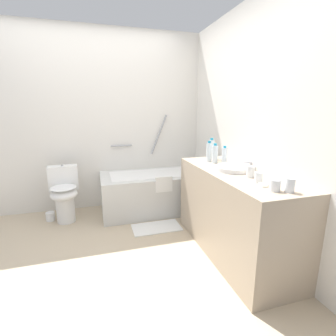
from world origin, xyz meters
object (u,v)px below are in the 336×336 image
object	(u,v)px
water_bottle_1	(209,152)
toilet_paper_roll	(50,216)
drinking_glass_1	(275,185)
water_bottle_2	(215,154)
sink_basin	(233,168)
drinking_glass_2	(259,177)
soap_dish	(265,185)
water_bottle_0	(211,149)
bath_mat	(156,227)
toilet	(64,193)
drinking_glass_3	(290,185)
drinking_glass_0	(250,172)
bathtub	(155,190)
water_bottle_3	(225,156)
sink_faucet	(250,166)

from	to	relation	value
water_bottle_1	toilet_paper_roll	distance (m)	2.21
drinking_glass_1	water_bottle_1	bearing A→B (deg)	89.89
water_bottle_2	drinking_glass_1	size ratio (longest dim) A/B	2.59
sink_basin	drinking_glass_2	world-z (taller)	drinking_glass_2
sink_basin	drinking_glass_2	bearing A→B (deg)	-92.11
water_bottle_1	soap_dish	world-z (taller)	water_bottle_1
sink_basin	drinking_glass_2	distance (m)	0.42
sink_basin	soap_dish	bearing A→B (deg)	-93.18
water_bottle_0	bath_mat	world-z (taller)	water_bottle_0
soap_dish	water_bottle_0	bearing A→B (deg)	85.80
toilet	soap_dish	distance (m)	2.45
drinking_glass_3	toilet_paper_roll	xyz separation A→B (m)	(-1.93, 1.96, -0.84)
drinking_glass_0	drinking_glass_1	xyz separation A→B (m)	(-0.05, -0.38, -0.01)
water_bottle_0	bath_mat	xyz separation A→B (m)	(-0.66, 0.09, -0.96)
bathtub	drinking_glass_2	bearing A→B (deg)	-74.13
water_bottle_3	bath_mat	bearing A→B (deg)	148.33
drinking_glass_1	water_bottle_2	bearing A→B (deg)	88.57
sink_faucet	drinking_glass_1	distance (m)	0.68
bathtub	sink_faucet	distance (m)	1.53
sink_faucet	drinking_glass_0	bearing A→B (deg)	-124.62
water_bottle_2	bath_mat	world-z (taller)	water_bottle_2
drinking_glass_3	bath_mat	world-z (taller)	drinking_glass_3
toilet	toilet_paper_roll	size ratio (longest dim) A/B	6.31
toilet	toilet_paper_roll	distance (m)	0.38
drinking_glass_1	water_bottle_0	bearing A→B (deg)	85.83
drinking_glass_3	drinking_glass_1	bearing A→B (deg)	147.40
toilet	water_bottle_1	world-z (taller)	water_bottle_1
bathtub	drinking_glass_3	world-z (taller)	bathtub
water_bottle_0	toilet_paper_roll	xyz separation A→B (m)	(-1.94, 0.69, -0.91)
drinking_glass_3	soap_dish	size ratio (longest dim) A/B	1.14
drinking_glass_1	drinking_glass_3	distance (m)	0.10
bathtub	drinking_glass_1	world-z (taller)	bathtub
bathtub	water_bottle_3	size ratio (longest dim) A/B	7.37
sink_basin	toilet_paper_roll	size ratio (longest dim) A/B	2.93
sink_faucet	water_bottle_3	world-z (taller)	water_bottle_3
bathtub	water_bottle_3	bearing A→B (deg)	-61.20
toilet_paper_roll	drinking_glass_0	bearing A→B (deg)	-38.76
drinking_glass_3	sink_basin	bearing A→B (deg)	93.83
water_bottle_0	bath_mat	distance (m)	1.16
drinking_glass_1	bath_mat	world-z (taller)	drinking_glass_1
sink_basin	drinking_glass_3	distance (m)	0.69
soap_dish	sink_faucet	bearing A→B (deg)	66.64
water_bottle_0	water_bottle_3	bearing A→B (deg)	-89.99
soap_dish	toilet_paper_roll	xyz separation A→B (m)	(-1.85, 1.79, -0.80)
toilet	water_bottle_0	xyz separation A→B (m)	(1.73, -0.65, 0.59)
water_bottle_0	drinking_glass_2	world-z (taller)	water_bottle_0
drinking_glass_0	drinking_glass_1	world-z (taller)	drinking_glass_0
sink_faucet	drinking_glass_2	xyz separation A→B (m)	(-0.21, -0.42, 0.01)
sink_faucet	soap_dish	bearing A→B (deg)	-113.36
bathtub	water_bottle_1	distance (m)	1.12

